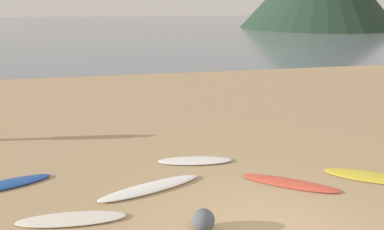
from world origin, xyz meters
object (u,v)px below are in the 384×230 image
surfboard_2 (72,219)px  surfboard_5 (289,183)px  surfboard_4 (195,161)px  surfboard_6 (371,177)px  beach_rock_near (203,220)px  surfboard_3 (150,188)px  surfboard_1 (3,185)px

surfboard_2 → surfboard_5: size_ratio=0.95×
surfboard_4 → surfboard_5: bearing=-31.2°
surfboard_6 → beach_rock_near: (-4.34, -1.10, 0.17)m
surfboard_6 → surfboard_5: bearing=-153.0°
surfboard_3 → surfboard_4: bearing=25.7°
surfboard_1 → surfboard_4: bearing=-12.0°
surfboard_5 → surfboard_6: (2.04, -0.10, -0.00)m
surfboard_1 → surfboard_2: (1.69, -1.64, -0.00)m
surfboard_2 → surfboard_3: 1.78m
surfboard_5 → surfboard_6: bearing=29.2°
surfboard_2 → surfboard_4: bearing=39.8°
surfboard_1 → surfboard_5: (6.38, -1.19, -0.00)m
surfboard_2 → beach_rock_near: beach_rock_near is taller
surfboard_4 → surfboard_6: surfboard_4 is taller
surfboard_3 → beach_rock_near: bearing=-79.4°
surfboard_1 → surfboard_6: bearing=-25.3°
surfboard_2 → surfboard_6: 6.74m
surfboard_5 → surfboard_3: bearing=-155.3°
surfboard_2 → surfboard_6: bearing=7.3°
surfboard_5 → surfboard_4: bearing=172.3°
beach_rock_near → surfboard_5: bearing=27.7°
surfboard_1 → surfboard_5: 6.49m
surfboard_5 → beach_rock_near: (-2.30, -1.20, 0.17)m
surfboard_3 → surfboard_6: size_ratio=1.12×
surfboard_1 → surfboard_4: 4.52m
surfboard_4 → surfboard_6: 4.25m
surfboard_2 → surfboard_3: (1.56, 0.85, 0.01)m
surfboard_3 → surfboard_4: (1.26, 1.16, -0.01)m
surfboard_1 → surfboard_6: 8.52m
surfboard_1 → surfboard_5: bearing=-27.2°
surfboard_1 → surfboard_4: size_ratio=1.02×
surfboard_4 → surfboard_3: bearing=-128.9°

